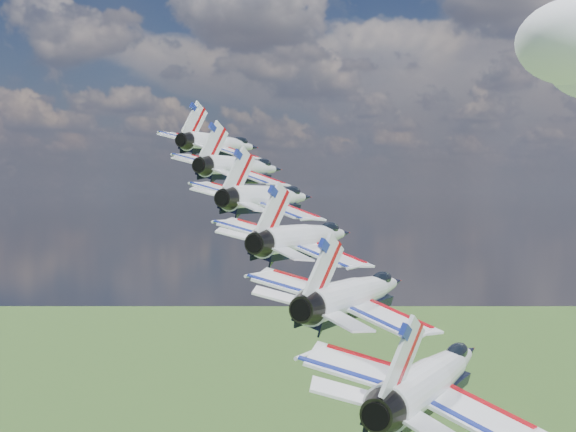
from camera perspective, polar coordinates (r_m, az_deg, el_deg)
The scene contains 6 objects.
jet_0 at distance 91.15m, azimuth -4.68°, elevation 5.11°, with size 11.37×16.83×5.03m, color white, non-canonical shape.
jet_1 at distance 80.77m, azimuth -3.16°, elevation 3.46°, with size 11.37×16.83×5.03m, color silver, non-canonical shape.
jet_2 at distance 70.56m, azimuth -1.20°, elevation 1.32°, with size 11.37×16.83×5.03m, color white, non-canonical shape.
jet_3 at distance 60.58m, azimuth 1.40°, elevation -1.54°, with size 11.37×16.83×5.03m, color white, non-canonical shape.
jet_4 at distance 50.99m, azimuth 5.02°, elevation -5.48°, with size 11.37×16.83×5.03m, color white, non-canonical shape.
jet_5 at distance 42.05m, azimuth 10.33°, elevation -11.13°, with size 11.37×16.83×5.03m, color white, non-canonical shape.
Camera 1 is at (48.33, -46.57, 143.03)m, focal length 50.00 mm.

